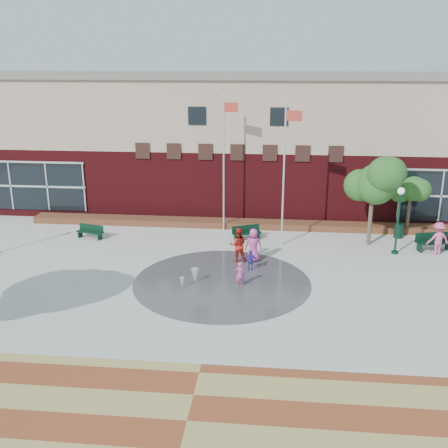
# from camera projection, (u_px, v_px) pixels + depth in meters

# --- Properties ---
(ground) EXTENTS (120.00, 120.00, 0.00)m
(ground) POSITION_uv_depth(u_px,v_px,m) (215.00, 312.00, 21.98)
(ground) COLOR #666056
(ground) RESTS_ON ground
(plaza_concrete) EXTENTS (46.00, 18.00, 0.01)m
(plaza_concrete) POSITION_uv_depth(u_px,v_px,m) (224.00, 274.00, 25.78)
(plaza_concrete) COLOR #A8A8A0
(plaza_concrete) RESTS_ON ground
(paver_band) EXTENTS (46.00, 6.00, 0.01)m
(paver_band) POSITION_uv_depth(u_px,v_px,m) (187.00, 421.00, 15.34)
(paver_band) COLOR brown
(paver_band) RESTS_ON ground
(splash_pad) EXTENTS (8.40, 8.40, 0.01)m
(splash_pad) POSITION_uv_depth(u_px,v_px,m) (222.00, 282.00, 24.83)
(splash_pad) COLOR #383A3D
(splash_pad) RESTS_ON ground
(library_building) EXTENTS (44.40, 10.40, 9.20)m
(library_building) POSITION_uv_depth(u_px,v_px,m) (243.00, 139.00, 37.16)
(library_building) COLOR #4C0C10
(library_building) RESTS_ON ground
(flower_bed) EXTENTS (26.00, 1.20, 0.40)m
(flower_bed) POSITION_uv_depth(u_px,v_px,m) (236.00, 227.00, 32.99)
(flower_bed) COLOR maroon
(flower_bed) RESTS_ON ground
(flagpole_left) EXTENTS (0.93, 0.36, 8.20)m
(flagpole_left) POSITION_uv_depth(u_px,v_px,m) (224.00, 157.00, 30.95)
(flagpole_left) COLOR silver
(flagpole_left) RESTS_ON ground
(flagpole_right) EXTENTS (0.93, 0.43, 8.02)m
(flagpole_right) POSITION_uv_depth(u_px,v_px,m) (285.00, 168.00, 28.41)
(flagpole_right) COLOR silver
(flagpole_right) RESTS_ON ground
(lamp_right) EXTENTS (0.39, 0.39, 3.72)m
(lamp_right) POSITION_uv_depth(u_px,v_px,m) (399.00, 213.00, 27.77)
(lamp_right) COLOR black
(lamp_right) RESTS_ON ground
(bench_left) EXTENTS (1.69, 0.86, 0.82)m
(bench_left) POSITION_uv_depth(u_px,v_px,m) (90.00, 234.00, 30.80)
(bench_left) COLOR black
(bench_left) RESTS_ON ground
(bench_mid) EXTENTS (1.75, 1.15, 0.86)m
(bench_mid) POSITION_uv_depth(u_px,v_px,m) (247.00, 236.00, 30.55)
(bench_mid) COLOR black
(bench_mid) RESTS_ON ground
(bench_right) EXTENTS (2.08, 0.99, 1.01)m
(bench_right) POSITION_uv_depth(u_px,v_px,m) (434.00, 245.00, 28.81)
(bench_right) COLOR black
(bench_right) RESTS_ON ground
(trash_can) EXTENTS (0.57, 0.57, 0.94)m
(trash_can) POSITION_uv_depth(u_px,v_px,m) (399.00, 230.00, 30.86)
(trash_can) COLOR black
(trash_can) RESTS_ON ground
(tree_mid) EXTENTS (3.22, 3.22, 5.43)m
(tree_mid) POSITION_uv_depth(u_px,v_px,m) (374.00, 177.00, 28.69)
(tree_mid) COLOR #433528
(tree_mid) RESTS_ON ground
(tree_small_right) EXTENTS (2.11, 2.11, 3.61)m
(tree_small_right) POSITION_uv_depth(u_px,v_px,m) (411.00, 191.00, 30.93)
(tree_small_right) COLOR #433528
(tree_small_right) RESTS_ON ground
(water_jet_a) EXTENTS (0.36, 0.36, 0.70)m
(water_jet_a) POSITION_uv_depth(u_px,v_px,m) (195.00, 283.00, 24.76)
(water_jet_a) COLOR white
(water_jet_a) RESTS_ON ground
(water_jet_b) EXTENTS (0.23, 0.23, 0.51)m
(water_jet_b) POSITION_uv_depth(u_px,v_px,m) (182.00, 288.00, 24.19)
(water_jet_b) COLOR white
(water_jet_b) RESTS_ON ground
(child_splash) EXTENTS (0.49, 0.38, 1.21)m
(child_splash) POSITION_uv_depth(u_px,v_px,m) (240.00, 274.00, 24.23)
(child_splash) COLOR #CB419C
(child_splash) RESTS_ON ground
(adult_red) EXTENTS (0.99, 0.83, 1.86)m
(adult_red) POSITION_uv_depth(u_px,v_px,m) (238.00, 245.00, 27.08)
(adult_red) COLOR #AF1F15
(adult_red) RESTS_ON ground
(adult_pink) EXTENTS (0.92, 0.65, 1.79)m
(adult_pink) POSITION_uv_depth(u_px,v_px,m) (253.00, 245.00, 27.14)
(adult_pink) COLOR #BF3F94
(adult_pink) RESTS_ON ground
(child_blue) EXTENTS (0.66, 0.31, 1.09)m
(child_blue) POSITION_uv_depth(u_px,v_px,m) (251.00, 261.00, 26.05)
(child_blue) COLOR #362AA5
(child_blue) RESTS_ON ground
(person_bench) EXTENTS (1.29, 0.89, 1.82)m
(person_bench) POSITION_uv_depth(u_px,v_px,m) (438.00, 239.00, 28.09)
(person_bench) COLOR #CC4D86
(person_bench) RESTS_ON ground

